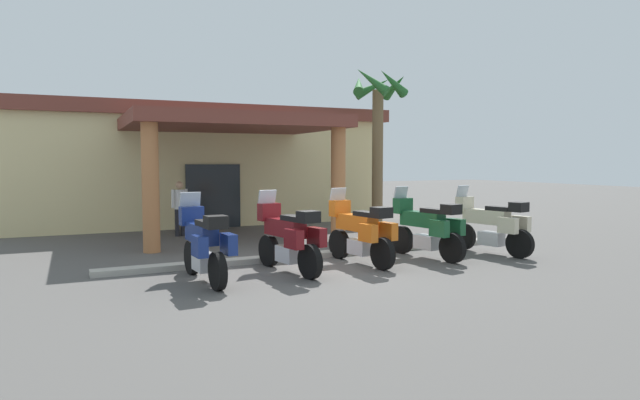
# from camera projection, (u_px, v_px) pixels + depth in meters

# --- Properties ---
(ground_plane) EXTENTS (80.00, 80.00, 0.00)m
(ground_plane) POSITION_uv_depth(u_px,v_px,m) (312.00, 268.00, 11.40)
(ground_plane) COLOR #514F4C
(motel_building) EXTENTS (13.51, 11.81, 4.10)m
(motel_building) POSITION_uv_depth(u_px,v_px,m) (193.00, 164.00, 20.94)
(motel_building) COLOR beige
(motel_building) RESTS_ON ground_plane
(motorcycle_blue) EXTENTS (0.72, 2.21, 1.61)m
(motorcycle_blue) POSITION_uv_depth(u_px,v_px,m) (204.00, 244.00, 10.01)
(motorcycle_blue) COLOR black
(motorcycle_blue) RESTS_ON ground_plane
(motorcycle_maroon) EXTENTS (0.82, 2.21, 1.61)m
(motorcycle_maroon) POSITION_uv_depth(u_px,v_px,m) (289.00, 238.00, 10.86)
(motorcycle_maroon) COLOR black
(motorcycle_maroon) RESTS_ON ground_plane
(motorcycle_orange) EXTENTS (0.76, 2.21, 1.61)m
(motorcycle_orange) POSITION_uv_depth(u_px,v_px,m) (361.00, 232.00, 11.74)
(motorcycle_orange) COLOR black
(motorcycle_orange) RESTS_ON ground_plane
(motorcycle_green) EXTENTS (0.85, 2.20, 1.61)m
(motorcycle_green) POSITION_uv_depth(u_px,v_px,m) (427.00, 228.00, 12.46)
(motorcycle_green) COLOR black
(motorcycle_green) RESTS_ON ground_plane
(motorcycle_cream) EXTENTS (0.93, 2.19, 1.61)m
(motorcycle_cream) POSITION_uv_depth(u_px,v_px,m) (492.00, 225.00, 13.02)
(motorcycle_cream) COLOR black
(motorcycle_cream) RESTS_ON ground_plane
(pedestrian) EXTENTS (0.51, 0.32, 1.61)m
(pedestrian) POSITION_uv_depth(u_px,v_px,m) (180.00, 205.00, 16.11)
(pedestrian) COLOR black
(pedestrian) RESTS_ON ground_plane
(palm_tree_near_portico) EXTENTS (1.93, 2.02, 5.42)m
(palm_tree_near_portico) POSITION_uv_depth(u_px,v_px,m) (378.00, 117.00, 18.80)
(palm_tree_near_portico) COLOR brown
(palm_tree_near_portico) RESTS_ON ground_plane
(curb_strip) EXTENTS (10.61, 0.36, 0.12)m
(curb_strip) POSITION_uv_depth(u_px,v_px,m) (335.00, 253.00, 12.82)
(curb_strip) COLOR #ADA89E
(curb_strip) RESTS_ON ground_plane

